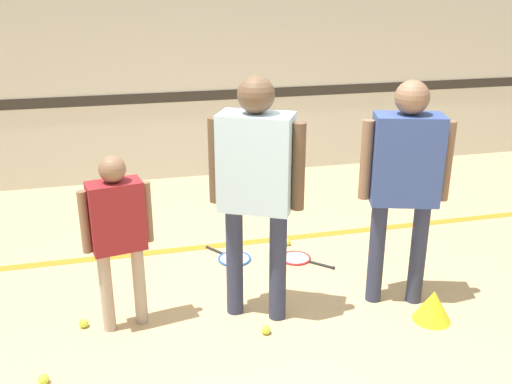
{
  "coord_description": "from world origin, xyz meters",
  "views": [
    {
      "loc": [
        -1.0,
        -3.34,
        2.34
      ],
      "look_at": [
        -0.11,
        0.23,
        0.97
      ],
      "focal_mm": 40.0,
      "sensor_mm": 36.0,
      "label": 1
    }
  ],
  "objects": [
    {
      "name": "racket_second_spare",
      "position": [
        -0.1,
        1.15,
        0.01
      ],
      "size": [
        0.42,
        0.51,
        0.03
      ],
      "rotation": [
        0.0,
        0.0,
        2.17
      ],
      "color": "blue",
      "rests_on": "ground_plane"
    },
    {
      "name": "racket_spare_on_floor",
      "position": [
        0.47,
        0.99,
        0.01
      ],
      "size": [
        0.47,
        0.47,
        0.03
      ],
      "rotation": [
        0.0,
        0.0,
        5.5
      ],
      "color": "red",
      "rests_on": "ground_plane"
    },
    {
      "name": "wall_back",
      "position": [
        0.0,
        3.55,
        1.6
      ],
      "size": [
        16.0,
        0.07,
        3.2
      ],
      "color": "beige",
      "rests_on": "ground_plane"
    },
    {
      "name": "ground_plane",
      "position": [
        0.0,
        0.0,
        0.0
      ],
      "size": [
        16.0,
        16.0,
        0.0
      ],
      "primitive_type": "plane",
      "color": "tan"
    },
    {
      "name": "tennis_ball_stray_right",
      "position": [
        -1.36,
        0.36,
        0.03
      ],
      "size": [
        0.07,
        0.07,
        0.07
      ],
      "primitive_type": "sphere",
      "color": "#CCE038",
      "rests_on": "ground_plane"
    },
    {
      "name": "floor_stripe",
      "position": [
        0.0,
        1.45,
        0.0
      ],
      "size": [
        14.4,
        0.1,
        0.01
      ],
      "color": "orange",
      "rests_on": "ground_plane"
    },
    {
      "name": "person_student_left",
      "position": [
        -1.06,
        0.31,
        0.79
      ],
      "size": [
        0.48,
        0.26,
        1.28
      ],
      "rotation": [
        0.0,
        0.0,
        0.19
      ],
      "color": "tan",
      "rests_on": "ground_plane"
    },
    {
      "name": "training_cone",
      "position": [
        1.12,
        -0.16,
        0.12
      ],
      "size": [
        0.28,
        0.28,
        0.24
      ],
      "color": "yellow",
      "rests_on": "ground_plane"
    },
    {
      "name": "person_student_right",
      "position": [
        0.97,
        0.17,
        1.06
      ],
      "size": [
        0.62,
        0.39,
        1.71
      ],
      "rotation": [
        0.0,
        0.0,
        2.84
      ],
      "color": "#2D334C",
      "rests_on": "ground_plane"
    },
    {
      "name": "person_instructor",
      "position": [
        -0.11,
        0.23,
        1.09
      ],
      "size": [
        0.6,
        0.47,
        1.77
      ],
      "rotation": [
        0.0,
        0.0,
        -0.48
      ],
      "color": "#2D334C",
      "rests_on": "ground_plane"
    },
    {
      "name": "tennis_ball_stray_left",
      "position": [
        -1.57,
        -0.22,
        0.03
      ],
      "size": [
        0.07,
        0.07,
        0.07
      ],
      "primitive_type": "sphere",
      "color": "#CCE038",
      "rests_on": "ground_plane"
    },
    {
      "name": "tennis_ball_by_spare_racket",
      "position": [
        0.46,
        1.3,
        0.03
      ],
      "size": [
        0.07,
        0.07,
        0.07
      ],
      "primitive_type": "sphere",
      "color": "#CCE038",
      "rests_on": "ground_plane"
    },
    {
      "name": "tennis_ball_near_instructor",
      "position": [
        -0.11,
        -0.04,
        0.03
      ],
      "size": [
        0.07,
        0.07,
        0.07
      ],
      "primitive_type": "sphere",
      "color": "#CCE038",
      "rests_on": "ground_plane"
    }
  ]
}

